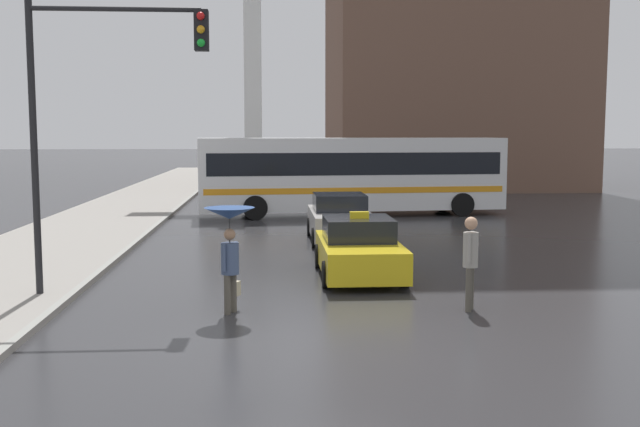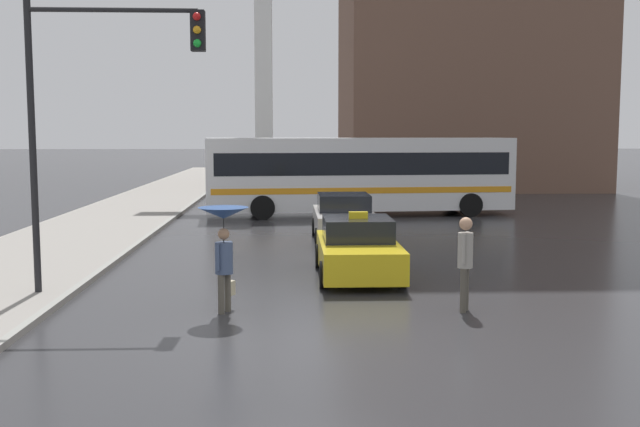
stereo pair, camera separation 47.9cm
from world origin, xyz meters
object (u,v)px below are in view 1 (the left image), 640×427
pedestrian_with_umbrella (230,232)px  city_bus (351,172)px  sedan_red (340,220)px  pedestrian_man (470,255)px  taxi (359,250)px  traffic_light (101,90)px

pedestrian_with_umbrella → city_bus: bearing=15.5°
sedan_red → city_bus: size_ratio=0.33×
pedestrian_with_umbrella → pedestrian_man: bearing=-61.9°
taxi → sedan_red: taxi is taller
sedan_red → traffic_light: traffic_light is taller
city_bus → traffic_light: 16.89m
pedestrian_with_umbrella → traffic_light: traffic_light is taller
taxi → traffic_light: size_ratio=0.66×
sedan_red → city_bus: bearing=-99.0°
sedan_red → city_bus: (1.18, 7.47, 1.09)m
taxi → city_bus: bearing=-95.5°
sedan_red → taxi: bearing=89.0°
taxi → pedestrian_man: pedestrian_man is taller
city_bus → pedestrian_man: (0.42, -16.84, -0.70)m
taxi → city_bus: size_ratio=0.32×
city_bus → pedestrian_with_umbrella: (-4.12, -16.74, -0.23)m
pedestrian_man → traffic_light: bearing=-77.3°
sedan_red → traffic_light: bearing=54.8°
taxi → pedestrian_with_umbrella: 4.56m
pedestrian_man → sedan_red: bearing=-145.4°
city_bus → pedestrian_with_umbrella: 17.24m
city_bus → traffic_light: (-6.71, -15.31, 2.46)m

